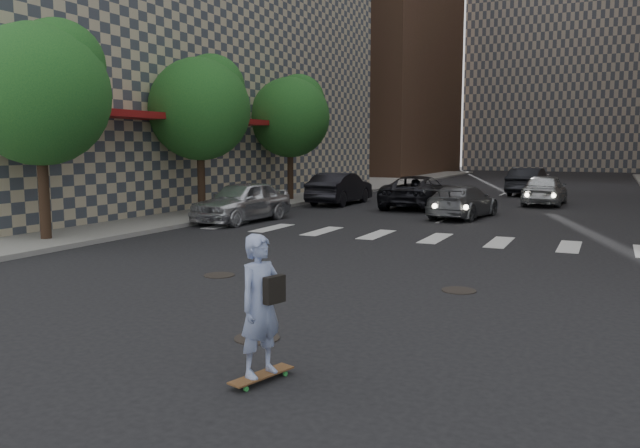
# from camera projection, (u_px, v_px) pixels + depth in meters

# --- Properties ---
(ground) EXTENTS (160.00, 160.00, 0.00)m
(ground) POSITION_uv_depth(u_px,v_px,m) (270.00, 296.00, 12.31)
(ground) COLOR black
(ground) RESTS_ON ground
(sidewalk_left) EXTENTS (13.00, 80.00, 0.15)m
(sidewalk_left) POSITION_uv_depth(u_px,v_px,m) (223.00, 196.00, 36.36)
(sidewalk_left) COLOR gray
(sidewalk_left) RESTS_ON ground
(tree_a) EXTENTS (4.20, 4.20, 6.60)m
(tree_a) POSITION_uv_depth(u_px,v_px,m) (43.00, 88.00, 18.52)
(tree_a) COLOR #382619
(tree_a) RESTS_ON sidewalk_left
(tree_b) EXTENTS (4.20, 4.20, 6.60)m
(tree_b) POSITION_uv_depth(u_px,v_px,m) (202.00, 105.00, 25.71)
(tree_b) COLOR #382619
(tree_b) RESTS_ON sidewalk_left
(tree_c) EXTENTS (4.20, 4.20, 6.60)m
(tree_c) POSITION_uv_depth(u_px,v_px,m) (292.00, 114.00, 32.91)
(tree_c) COLOR #382619
(tree_c) RESTS_ON sidewalk_left
(manhole_a) EXTENTS (0.70, 0.70, 0.02)m
(manhole_a) POSITION_uv_depth(u_px,v_px,m) (257.00, 338.00, 9.55)
(manhole_a) COLOR black
(manhole_a) RESTS_ON ground
(manhole_b) EXTENTS (0.70, 0.70, 0.02)m
(manhole_b) POSITION_uv_depth(u_px,v_px,m) (219.00, 275.00, 14.22)
(manhole_b) COLOR black
(manhole_b) RESTS_ON ground
(manhole_c) EXTENTS (0.70, 0.70, 0.02)m
(manhole_c) POSITION_uv_depth(u_px,v_px,m) (459.00, 290.00, 12.72)
(manhole_c) COLOR black
(manhole_c) RESTS_ON ground
(skateboarder) EXTENTS (0.59, 0.97, 1.87)m
(skateboarder) POSITION_uv_depth(u_px,v_px,m) (261.00, 306.00, 7.68)
(skateboarder) COLOR brown
(skateboarder) RESTS_ON ground
(silver_sedan) EXTENTS (2.30, 4.86, 1.61)m
(silver_sedan) POSITION_uv_depth(u_px,v_px,m) (242.00, 201.00, 24.30)
(silver_sedan) COLOR silver
(silver_sedan) RESTS_ON ground
(traffic_car_a) EXTENTS (1.74, 4.91, 1.61)m
(traffic_car_a) POSITION_uv_depth(u_px,v_px,m) (340.00, 188.00, 31.78)
(traffic_car_a) COLOR black
(traffic_car_a) RESTS_ON ground
(traffic_car_b) EXTENTS (2.46, 4.80, 1.33)m
(traffic_car_b) POSITION_uv_depth(u_px,v_px,m) (463.00, 202.00, 25.72)
(traffic_car_b) COLOR slate
(traffic_car_b) RESTS_ON ground
(traffic_car_c) EXTENTS (2.62, 5.57, 1.54)m
(traffic_car_c) POSITION_uv_depth(u_px,v_px,m) (418.00, 192.00, 29.87)
(traffic_car_c) COLOR black
(traffic_car_c) RESTS_ON ground
(traffic_car_d) EXTENTS (2.02, 4.66, 1.57)m
(traffic_car_d) POSITION_uv_depth(u_px,v_px,m) (545.00, 189.00, 31.29)
(traffic_car_d) COLOR #A7ABAE
(traffic_car_d) RESTS_ON ground
(traffic_car_e) EXTENTS (2.14, 5.12, 1.65)m
(traffic_car_e) POSITION_uv_depth(u_px,v_px,m) (529.00, 181.00, 37.83)
(traffic_car_e) COLOR black
(traffic_car_e) RESTS_ON ground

